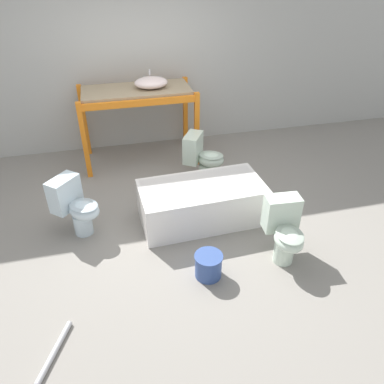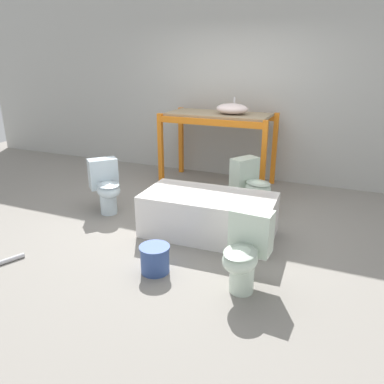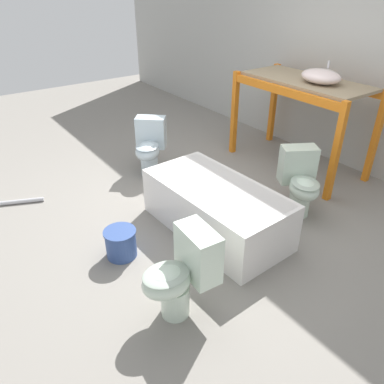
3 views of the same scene
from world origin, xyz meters
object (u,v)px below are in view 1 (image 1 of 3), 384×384
bathtub_main (202,200)px  toilet_near (202,157)px  bucket_white (208,265)px  toilet_far (76,205)px  sink_basin (151,83)px  toilet_extra (285,230)px

bathtub_main → toilet_near: bearing=72.3°
bathtub_main → bucket_white: bearing=-103.1°
bathtub_main → bucket_white: 0.98m
toilet_near → toilet_far: 1.91m
bathtub_main → toilet_far: bearing=173.1°
sink_basin → bathtub_main: (0.30, -1.76, -0.94)m
toilet_extra → bucket_white: toilet_extra is taller
toilet_extra → bucket_white: size_ratio=2.36×
toilet_far → toilet_extra: bearing=-72.9°
toilet_near → bathtub_main: bearing=-164.4°
sink_basin → bathtub_main: sink_basin is taller
toilet_near → toilet_extra: 1.84m
toilet_extra → sink_basin: bearing=114.5°
sink_basin → bathtub_main: size_ratio=0.32×
sink_basin → toilet_extra: 2.92m
toilet_near → toilet_extra: (0.42, -1.79, 0.00)m
sink_basin → toilet_far: sink_basin is taller
toilet_extra → bucket_white: 0.89m
sink_basin → bucket_white: size_ratio=1.65×
sink_basin → toilet_far: (-1.17, -1.64, -0.85)m
toilet_far → bucket_white: size_ratio=2.36×
sink_basin → toilet_near: bearing=-56.3°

